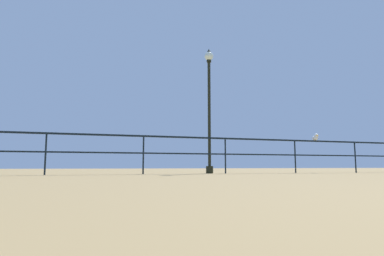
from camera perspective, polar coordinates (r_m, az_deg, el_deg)
The scene contains 3 objects.
pier_railing at distance 9.75m, azimuth 5.90°, elevation -3.29°, with size 24.73×0.05×1.07m.
lamppost_center at distance 10.08m, azimuth 3.05°, elevation 4.90°, with size 0.28×0.28×3.91m.
seagull_on_rail at distance 11.50m, azimuth 20.96°, elevation -1.57°, with size 0.26×0.44×0.21m.
Camera 1 is at (-4.02, 1.11, 0.22)m, focal length 30.18 mm.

